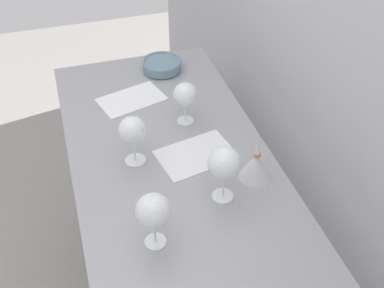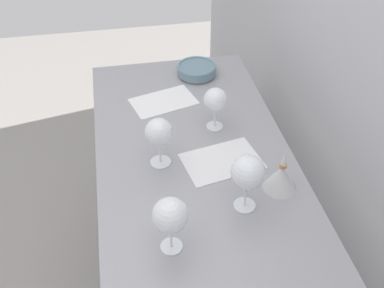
{
  "view_description": "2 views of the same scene",
  "coord_description": "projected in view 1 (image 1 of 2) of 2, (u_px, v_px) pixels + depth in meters",
  "views": [
    {
      "loc": [
        1.13,
        -0.29,
        1.95
      ],
      "look_at": [
        0.03,
        0.05,
        0.99
      ],
      "focal_mm": 44.81,
      "sensor_mm": 36.0,
      "label": 1
    },
    {
      "loc": [
        1.07,
        -0.23,
        1.89
      ],
      "look_at": [
        -0.04,
        -0.02,
        0.96
      ],
      "focal_mm": 42.29,
      "sensor_mm": 36.0,
      "label": 2
    }
  ],
  "objects": [
    {
      "name": "wine_glass_near_center",
      "position": [
        133.0,
        131.0,
        1.49
      ],
      "size": [
        0.09,
        0.09,
        0.17
      ],
      "color": "white",
      "rests_on": "steel_counter"
    },
    {
      "name": "tasting_sheet_lower",
      "position": [
        196.0,
        155.0,
        1.59
      ],
      "size": [
        0.21,
        0.28,
        0.0
      ],
      "primitive_type": "cube",
      "rotation": [
        0.0,
        0.0,
        0.19
      ],
      "color": "white",
      "rests_on": "steel_counter"
    },
    {
      "name": "back_wall",
      "position": [
        330.0,
        28.0,
        1.42
      ],
      "size": [
        3.8,
        0.04,
        2.6
      ],
      "primitive_type": "cube",
      "color": "#B5B5BA",
      "rests_on": "ground_plane"
    },
    {
      "name": "decanter_funnel",
      "position": [
        256.0,
        166.0,
        1.48
      ],
      "size": [
        0.1,
        0.1,
        0.14
      ],
      "color": "silver",
      "rests_on": "steel_counter"
    },
    {
      "name": "wine_glass_far_left",
      "position": [
        185.0,
        95.0,
        1.66
      ],
      "size": [
        0.08,
        0.08,
        0.16
      ],
      "color": "white",
      "rests_on": "steel_counter"
    },
    {
      "name": "wine_glass_far_right",
      "position": [
        225.0,
        164.0,
        1.36
      ],
      "size": [
        0.1,
        0.1,
        0.19
      ],
      "color": "white",
      "rests_on": "steel_counter"
    },
    {
      "name": "wine_glass_near_right",
      "position": [
        153.0,
        212.0,
        1.23
      ],
      "size": [
        0.1,
        0.1,
        0.17
      ],
      "color": "white",
      "rests_on": "steel_counter"
    },
    {
      "name": "steel_counter",
      "position": [
        174.0,
        184.0,
        1.64
      ],
      "size": [
        1.4,
        0.65,
        0.9
      ],
      "color": "#96969B",
      "rests_on": "ground_plane"
    },
    {
      "name": "tasting_bowl",
      "position": [
        162.0,
        65.0,
        1.98
      ],
      "size": [
        0.16,
        0.16,
        0.05
      ],
      "color": "#DBCC66",
      "rests_on": "steel_counter"
    },
    {
      "name": "tasting_sheet_upper",
      "position": [
        132.0,
        99.0,
        1.84
      ],
      "size": [
        0.21,
        0.27,
        0.0
      ],
      "primitive_type": "cube",
      "rotation": [
        0.0,
        0.0,
        0.27
      ],
      "color": "white",
      "rests_on": "steel_counter"
    }
  ]
}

